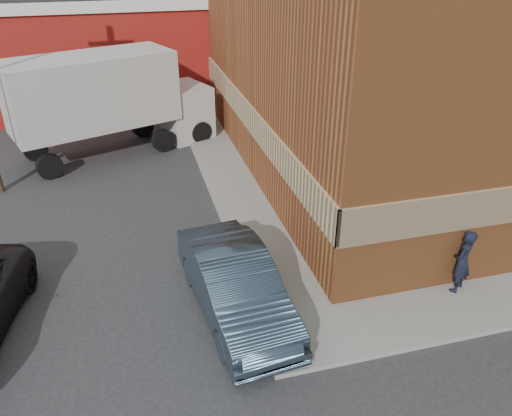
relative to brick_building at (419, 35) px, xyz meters
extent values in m
plane|color=#28282B|center=(-8.50, -9.00, -4.68)|extent=(90.00, 90.00, 0.00)
cube|color=brown|center=(0.00, 0.00, -0.18)|extent=(14.00, 18.00, 9.00)
cube|color=#D3AD81|center=(-7.04, 0.00, -2.38)|extent=(0.08, 18.16, 1.00)
cube|color=gray|center=(-7.90, 0.00, -4.62)|extent=(1.80, 18.00, 0.12)
cube|color=maroon|center=(-14.50, 11.00, -2.18)|extent=(16.00, 8.00, 5.00)
imported|color=black|center=(-3.70, -9.25, -3.70)|extent=(0.75, 0.70, 1.72)
imported|color=#2D3C4B|center=(-9.30, -8.50, -3.88)|extent=(2.21, 5.01, 1.60)
cube|color=#BCBCB8|center=(-12.50, 2.51, -1.98)|extent=(6.84, 4.59, 2.75)
cube|color=#1D6D3B|center=(-12.05, 1.31, -2.41)|extent=(5.76, 2.15, 0.85)
cube|color=#BCBCB8|center=(-8.63, 3.94, -3.52)|extent=(2.59, 2.84, 2.33)
cylinder|color=black|center=(-14.31, 0.71, -4.21)|extent=(1.00, 0.63, 0.95)
cylinder|color=black|center=(-15.05, 2.69, -4.21)|extent=(1.00, 0.63, 0.95)
cylinder|color=black|center=(-9.95, 2.32, -4.21)|extent=(1.00, 0.63, 0.95)
cylinder|color=black|center=(-10.68, 4.31, -4.21)|extent=(1.00, 0.63, 0.95)
cylinder|color=black|center=(-8.26, 2.95, -4.21)|extent=(1.00, 0.63, 0.95)
cylinder|color=black|center=(-8.99, 4.93, -4.21)|extent=(1.00, 0.63, 0.95)
camera|label=1|loc=(-11.26, -17.75, 3.40)|focal=35.00mm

